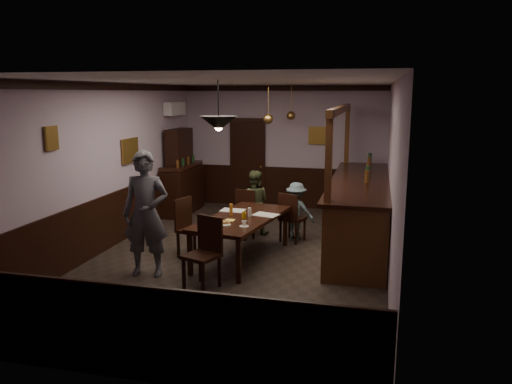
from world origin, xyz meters
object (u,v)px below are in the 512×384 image
(person_seated_left, at_px, (254,202))
(sideboard, at_px, (182,180))
(chair_side, at_px, (189,225))
(dining_table, at_px, (242,221))
(bar_counter, at_px, (360,210))
(person_standing, at_px, (146,214))
(pendant_iron, at_px, (219,124))
(coffee_cup, at_px, (244,223))
(pendant_brass_far, at_px, (291,116))
(chair_far_left, at_px, (248,211))
(person_seated_right, at_px, (296,211))
(pendant_brass_mid, at_px, (268,119))
(chair_far_right, at_px, (291,215))
(chair_near, at_px, (205,249))
(soda_can, at_px, (244,215))

(person_seated_left, distance_m, sideboard, 2.50)
(chair_side, xyz_separation_m, sideboard, (-1.34, 2.99, 0.24))
(dining_table, bearing_deg, bar_counter, 36.89)
(chair_side, height_order, person_standing, person_standing)
(dining_table, height_order, person_seated_left, person_seated_left)
(pendant_iron, bearing_deg, person_standing, -166.31)
(coffee_cup, xyz_separation_m, pendant_brass_far, (0.03, 4.04, 1.50))
(chair_far_left, relative_size, bar_counter, 0.21)
(person_seated_right, bearing_deg, pendant_brass_mid, -26.68)
(pendant_iron, bearing_deg, person_seated_left, 91.33)
(chair_far_left, distance_m, pendant_brass_far, 2.81)
(chair_far_left, distance_m, bar_counter, 2.16)
(chair_side, xyz_separation_m, coffee_cup, (1.15, -0.54, 0.24))
(person_standing, bearing_deg, chair_far_right, 40.86)
(pendant_iron, bearing_deg, person_seated_right, 69.65)
(person_seated_left, bearing_deg, chair_near, 83.79)
(chair_side, relative_size, soda_can, 8.52)
(chair_near, distance_m, chair_side, 1.47)
(pendant_brass_far, bearing_deg, bar_counter, -50.21)
(chair_far_right, xyz_separation_m, pendant_brass_mid, (-0.61, 0.78, 1.77))
(soda_can, distance_m, pendant_brass_far, 3.89)
(dining_table, bearing_deg, pendant_iron, -99.51)
(dining_table, xyz_separation_m, chair_far_left, (-0.24, 1.33, -0.15))
(person_seated_right, bearing_deg, bar_counter, -170.62)
(dining_table, relative_size, person_seated_right, 2.09)
(chair_near, xyz_separation_m, soda_can, (0.27, 1.18, 0.24))
(person_standing, distance_m, soda_can, 1.62)
(coffee_cup, xyz_separation_m, bar_counter, (1.72, 2.01, -0.15))
(sideboard, distance_m, bar_counter, 4.47)
(sideboard, xyz_separation_m, bar_counter, (4.20, -1.52, -0.15))
(person_standing, relative_size, pendant_iron, 2.63)
(chair_side, relative_size, pendant_brass_mid, 1.26)
(dining_table, relative_size, pendant_brass_far, 2.88)
(chair_near, height_order, soda_can, chair_near)
(coffee_cup, bearing_deg, dining_table, 118.50)
(chair_near, height_order, person_standing, person_standing)
(pendant_iron, bearing_deg, pendant_brass_far, 85.22)
(chair_far_right, distance_m, bar_counter, 1.31)
(chair_side, relative_size, pendant_iron, 1.37)
(chair_far_right, distance_m, pendant_iron, 2.81)
(dining_table, relative_size, coffee_cup, 29.19)
(pendant_brass_mid, bearing_deg, person_seated_right, -36.82)
(person_seated_right, xyz_separation_m, pendant_brass_mid, (-0.68, 0.51, 1.74))
(soda_can, height_order, pendant_iron, pendant_iron)
(pendant_brass_mid, bearing_deg, pendant_brass_far, 82.46)
(chair_far_left, height_order, soda_can, chair_far_left)
(pendant_iron, relative_size, pendant_brass_mid, 0.92)
(person_standing, height_order, coffee_cup, person_standing)
(soda_can, bearing_deg, coffee_cup, -74.33)
(pendant_brass_mid, bearing_deg, chair_far_left, -112.62)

